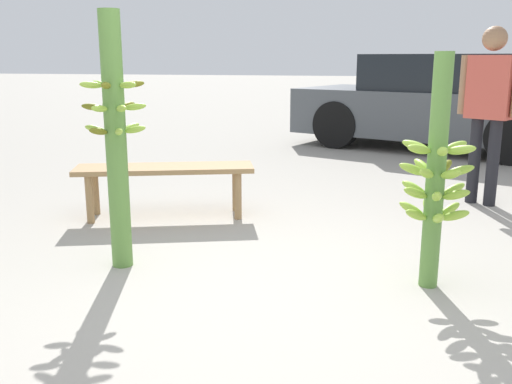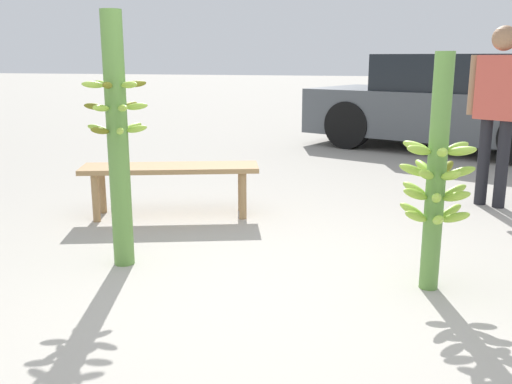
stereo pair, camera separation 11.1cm
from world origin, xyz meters
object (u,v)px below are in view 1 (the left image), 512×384
banana_stalk_left (116,139)px  vendor_person (489,100)px  banana_stalk_center (436,176)px  market_bench (165,174)px  parked_car (440,103)px

banana_stalk_left → vendor_person: (2.49, 2.19, 0.13)m
banana_stalk_center → market_bench: banana_stalk_center is taller
market_bench → banana_stalk_left: bearing=-100.9°
parked_car → market_bench: bearing=171.7°
market_bench → parked_car: size_ratio=0.35×
banana_stalk_center → market_bench: (-2.05, 1.07, -0.29)m
vendor_person → parked_car: size_ratio=0.37×
vendor_person → market_bench: bearing=52.5°
market_bench → vendor_person: bearing=2.9°
banana_stalk_left → market_bench: bearing=97.5°
vendor_person → market_bench: 2.90m
vendor_person → market_bench: size_ratio=1.05×
vendor_person → parked_car: bearing=-56.8°
banana_stalk_left → vendor_person: banana_stalk_left is taller
banana_stalk_center → vendor_person: 2.21m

